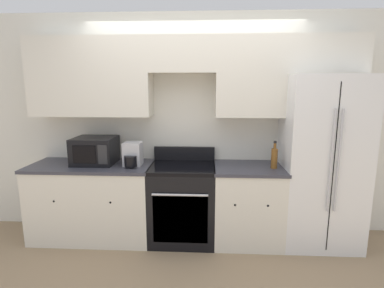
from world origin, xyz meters
name	(u,v)px	position (x,y,z in m)	size (l,w,h in m)	color
ground_plane	(190,252)	(0.00, 0.00, 0.00)	(12.00, 12.00, 0.00)	#937A5B
wall_back	(194,105)	(0.01, 0.58, 1.55)	(8.00, 0.39, 2.60)	silver
lower_cabinets_left	(94,201)	(-1.16, 0.31, 0.44)	(1.39, 0.64, 0.88)	silver
lower_cabinets_right	(247,204)	(0.63, 0.31, 0.44)	(0.77, 0.64, 0.88)	silver
oven_range	(183,202)	(-0.11, 0.31, 0.45)	(0.73, 0.65, 1.04)	black
refrigerator	(319,161)	(1.43, 0.38, 0.94)	(0.84, 0.80, 1.88)	white
microwave	(95,150)	(-1.12, 0.37, 1.04)	(0.46, 0.42, 0.30)	black
bottle	(274,158)	(0.90, 0.26, 1.00)	(0.07, 0.07, 0.30)	brown
coffee_maker	(132,155)	(-0.67, 0.29, 1.00)	(0.20, 0.28, 0.26)	#B7B7BC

